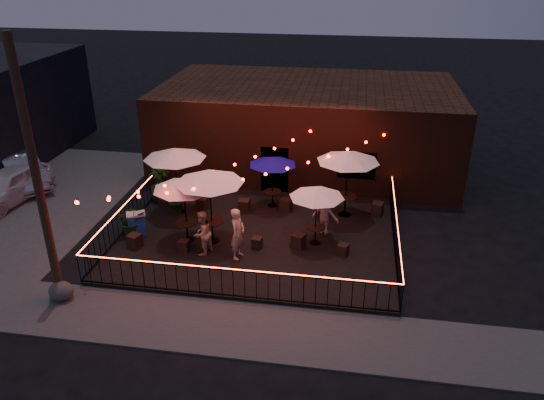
{
  "coord_description": "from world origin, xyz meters",
  "views": [
    {
      "loc": [
        3.31,
        -15.03,
        9.81
      ],
      "look_at": [
        0.43,
        2.68,
        1.31
      ],
      "focal_mm": 35.0,
      "sensor_mm": 36.0,
      "label": 1
    }
  ],
  "objects": [
    {
      "name": "bistro_chair_2",
      "position": [
        -4.32,
        3.89,
        0.35
      ],
      "size": [
        0.36,
        0.36,
        0.41
      ],
      "primitive_type": "cube",
      "rotation": [
        0.0,
        0.0,
        -0.05
      ],
      "color": "black",
      "rests_on": "patio"
    },
    {
      "name": "festoon_lights",
      "position": [
        -1.01,
        1.7,
        2.52
      ],
      "size": [
        10.02,
        8.72,
        1.32
      ],
      "color": "#F10600",
      "rests_on": "ground"
    },
    {
      "name": "patron_c",
      "position": [
        2.45,
        2.57,
        0.96
      ],
      "size": [
        1.18,
        0.9,
        1.62
      ],
      "primitive_type": "imported",
      "rotation": [
        0.0,
        0.0,
        2.82
      ],
      "color": "#D3AB92",
      "rests_on": "patio"
    },
    {
      "name": "car_white",
      "position": [
        -11.08,
        3.5,
        0.73
      ],
      "size": [
        2.35,
        4.49,
        1.46
      ],
      "primitive_type": "imported",
      "rotation": [
        0.0,
        0.0,
        -0.15
      ],
      "color": "silver",
      "rests_on": "ground"
    },
    {
      "name": "bistro_chair_1",
      "position": [
        -2.36,
        0.47,
        0.36
      ],
      "size": [
        0.39,
        0.39,
        0.41
      ],
      "primitive_type": "cube",
      "rotation": [
        0.0,
        0.0,
        3.02
      ],
      "color": "black",
      "rests_on": "patio"
    },
    {
      "name": "potted_shrub_b",
      "position": [
        -3.49,
        3.21,
        0.82
      ],
      "size": [
        0.85,
        0.75,
        1.34
      ],
      "primitive_type": "imported",
      "rotation": [
        0.0,
        0.0,
        0.23
      ],
      "color": "#0F370F",
      "rests_on": "patio"
    },
    {
      "name": "bistro_chair_4",
      "position": [
        -1.72,
        0.73,
        0.4
      ],
      "size": [
        0.44,
        0.44,
        0.49
      ],
      "primitive_type": "cube",
      "rotation": [
        0.0,
        0.0,
        0.06
      ],
      "color": "black",
      "rests_on": "patio"
    },
    {
      "name": "cafe_table_5",
      "position": [
        3.14,
        4.18,
        2.61
      ],
      "size": [
        2.84,
        2.84,
        2.7
      ],
      "rotation": [
        0.0,
        0.0,
        -0.18
      ],
      "color": "black",
      "rests_on": "patio"
    },
    {
      "name": "patron_b",
      "position": [
        -1.64,
        0.39,
        0.96
      ],
      "size": [
        0.87,
        0.97,
        1.63
      ],
      "primitive_type": "imported",
      "rotation": [
        0.0,
        0.0,
        -1.96
      ],
      "color": "#E0AE8F",
      "rests_on": "patio"
    },
    {
      "name": "fence_front",
      "position": [
        0.0,
        -2.0,
        0.66
      ],
      "size": [
        10.0,
        0.04,
        1.04
      ],
      "color": "black",
      "rests_on": "patio"
    },
    {
      "name": "fence_right",
      "position": [
        5.0,
        2.0,
        0.66
      ],
      "size": [
        0.04,
        8.0,
        1.04
      ],
      "rotation": [
        0.0,
        0.0,
        1.57
      ],
      "color": "black",
      "rests_on": "patio"
    },
    {
      "name": "utility_pole",
      "position": [
        -5.4,
        -2.6,
        4.0
      ],
      "size": [
        0.26,
        0.26,
        8.0
      ],
      "primitive_type": "cylinder",
      "color": "#342315",
      "rests_on": "ground"
    },
    {
      "name": "cafe_table_3",
      "position": [
        0.15,
        4.57,
        2.11
      ],
      "size": [
        2.29,
        2.29,
        2.14
      ],
      "rotation": [
        0.0,
        0.0,
        -0.2
      ],
      "color": "black",
      "rests_on": "patio"
    },
    {
      "name": "patron_a",
      "position": [
        -0.37,
        0.35,
        1.08
      ],
      "size": [
        0.58,
        0.76,
        1.85
      ],
      "primitive_type": "imported",
      "rotation": [
        0.0,
        0.0,
        1.34
      ],
      "color": "#D4B287",
      "rests_on": "patio"
    },
    {
      "name": "car_silver",
      "position": [
        -11.52,
        5.18,
        0.7
      ],
      "size": [
        4.13,
        3.95,
        1.4
      ],
      "primitive_type": "imported",
      "rotation": [
        0.0,
        0.0,
        0.83
      ],
      "color": "gray",
      "rests_on": "ground"
    },
    {
      "name": "bistro_chair_9",
      "position": [
        3.2,
        1.09,
        0.35
      ],
      "size": [
        0.44,
        0.44,
        0.41
      ],
      "primitive_type": "cube",
      "rotation": [
        0.0,
        0.0,
        2.79
      ],
      "color": "black",
      "rests_on": "patio"
    },
    {
      "name": "cafe_table_0",
      "position": [
        -2.47,
        1.2,
        2.36
      ],
      "size": [
        2.48,
        2.48,
        2.42
      ],
      "rotation": [
        0.0,
        0.0,
        -0.14
      ],
      "color": "black",
      "rests_on": "patio"
    },
    {
      "name": "bistro_chair_5",
      "position": [
        0.15,
        1.09,
        0.35
      ],
      "size": [
        0.39,
        0.39,
        0.4
      ],
      "primitive_type": "cube",
      "rotation": [
        0.0,
        0.0,
        2.98
      ],
      "color": "black",
      "rests_on": "patio"
    },
    {
      "name": "cafe_table_2",
      "position": [
        -1.54,
        1.3,
        2.63
      ],
      "size": [
        3.08,
        3.08,
        2.72
      ],
      "rotation": [
        0.0,
        0.0,
        0.29
      ],
      "color": "black",
      "rests_on": "patio"
    },
    {
      "name": "bistro_chair_7",
      "position": [
        0.76,
        4.24,
        0.41
      ],
      "size": [
        0.52,
        0.52,
        0.51
      ],
      "primitive_type": "cube",
      "rotation": [
        0.0,
        0.0,
        2.91
      ],
      "color": "black",
      "rests_on": "patio"
    },
    {
      "name": "fence_left",
      "position": [
        -5.0,
        2.0,
        0.66
      ],
      "size": [
        0.04,
        8.0,
        1.04
      ],
      "rotation": [
        0.0,
        0.0,
        1.57
      ],
      "color": "black",
      "rests_on": "patio"
    },
    {
      "name": "patio",
      "position": [
        0.0,
        2.0,
        0.07
      ],
      "size": [
        10.0,
        8.0,
        0.15
      ],
      "primitive_type": "cube",
      "color": "black",
      "rests_on": "ground"
    },
    {
      "name": "bistro_chair_0",
      "position": [
        -4.18,
        0.42,
        0.4
      ],
      "size": [
        0.54,
        0.54,
        0.5
      ],
      "primitive_type": "cube",
      "rotation": [
        0.0,
        0.0,
        -0.32
      ],
      "color": "black",
      "rests_on": "patio"
    },
    {
      "name": "cafe_table_4",
      "position": [
        2.17,
        1.75,
        2.12
      ],
      "size": [
        2.09,
        2.09,
        2.16
      ],
      "rotation": [
        0.0,
        0.0,
        -0.07
      ],
      "color": "black",
      "rests_on": "patio"
    },
    {
      "name": "potted_shrub_a",
      "position": [
        -4.6,
        1.3,
        0.77
      ],
      "size": [
        1.26,
        1.15,
        1.23
      ],
      "primitive_type": "imported",
      "rotation": [
        0.0,
        0.0,
        0.18
      ],
      "color": "#143A0B",
      "rests_on": "patio"
    },
    {
      "name": "bistro_chair_3",
      "position": [
        -2.64,
        3.82,
        0.4
      ],
      "size": [
        0.52,
        0.52,
        0.49
      ],
      "primitive_type": "cube",
      "rotation": [
        0.0,
        0.0,
        2.83
      ],
      "color": "black",
      "rests_on": "patio"
    },
    {
      "name": "bistro_chair_8",
      "position": [
        1.6,
        1.39,
        0.4
      ],
      "size": [
        0.54,
        0.54,
        0.5
      ],
      "primitive_type": "cube",
      "rotation": [
        0.0,
        0.0,
        -0.35
      ],
      "color": "black",
      "rests_on": "patio"
    },
    {
      "name": "boulder",
      "position": [
        -5.26,
        -2.75,
        0.32
      ],
      "size": [
        0.84,
        0.72,
        0.65
      ],
      "primitive_type": "ellipsoid",
      "rotation": [
        0.0,
        0.0,
        -0.02
      ],
      "color": "#464641",
      "rests_on": "ground"
    },
    {
      "name": "cafe_table_1",
      "position": [
        -3.51,
        3.41,
        2.62
      ],
      "size": [
        3.21,
        3.21,
        2.71
      ],
      "rotation": [
        0.0,
        0.0,
        -0.4
      ],
      "color": "black",
      "rests_on": "patio"
    },
    {
      "name": "potted_shrub_c",
      "position": [
        -4.6,
        4.36,
        0.92
      ],
      "size": [
        0.92,
        0.92,
        1.55
      ],
      "primitive_type": "imported",
      "rotation": [
        0.0,
        0.0,
        0.06
      ],
      "color": "#133914",
      "rests_on": "patio"
    },
    {
      "name": "brick_building",
      "position": [
        1.0,
        9.99,
        2.0
      ],
      "size": [
        14.0,
        8.0,
        4.0
      ],
      "color": "#381C0F",
      "rests_on": "ground"
    },
    {
      "name": "bistro_chair_11",
      "position": [
        4.43,
        4.45,
        0.4
      ],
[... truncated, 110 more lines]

